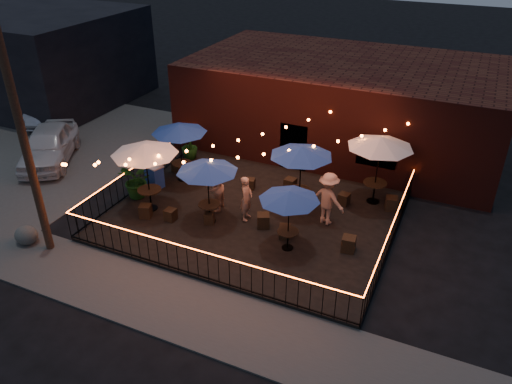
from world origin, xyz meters
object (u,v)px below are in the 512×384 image
Objects in this scene: cafe_table_5 at (381,143)px; boulder at (26,235)px; cafe_table_1 at (179,129)px; cafe_table_0 at (144,150)px; utility_pole at (23,139)px; cooler at (154,176)px; cafe_table_3 at (301,152)px; cafe_table_4 at (289,196)px; cafe_table_2 at (207,168)px.

cafe_table_5 is 3.11× the size of boulder.
cafe_table_0 is at bearing -86.46° from cafe_table_1.
cafe_table_1 is at bearing 74.70° from utility_pole.
cafe_table_0 is 2.60m from cooler.
utility_pole is 5.98m from cooler.
cafe_table_3 reaches higher than cafe_table_4.
boulder is (-5.09, -3.60, -1.97)m from cafe_table_2.
cafe_table_0 is 5.54m from cafe_table_3.
cafe_table_5 is at bearing 28.07° from cafe_table_0.
cafe_table_1 is 1.12× the size of cafe_table_4.
cafe_table_5 is at bearing 36.29° from boulder.
cafe_table_1 is at bearing 93.54° from cafe_table_0.
cafe_table_1 is 6.33m from cafe_table_4.
cafe_table_4 reaches higher than cooler.
cooler is 5.29m from boulder.
cafe_table_5 reaches higher than cooler.
cooler is at bearing 69.97° from boulder.
cafe_table_2 is 2.74× the size of boulder.
cafe_table_2 is 1.02× the size of cafe_table_4.
utility_pole is 8.98m from cafe_table_3.
cafe_table_0 is 8.44m from cafe_table_5.
utility_pole is at bearing -117.60° from cafe_table_0.
utility_pole is at bearing -140.07° from cafe_table_2.
cooler is at bearing -163.46° from cafe_table_5.
cafe_table_0 is 5.58m from cafe_table_4.
cafe_table_2 is (2.58, -2.35, -0.08)m from cafe_table_1.
cafe_table_0 is 1.10× the size of cafe_table_1.
utility_pole is 3.09× the size of cafe_table_1.
cafe_table_0 is 1.13× the size of cafe_table_3.
cafe_table_2 reaches higher than cafe_table_4.
cafe_table_1 reaches higher than cafe_table_2.
cafe_table_4 reaches higher than boulder.
cafe_table_5 is at bearing 33.69° from cafe_table_3.
cafe_table_4 is (5.56, -0.21, -0.44)m from cafe_table_0.
cafe_table_1 is 2.75× the size of cooler.
cafe_table_5 reaches higher than cafe_table_0.
cafe_table_2 reaches higher than boulder.
cafe_table_5 is (7.60, 1.48, 0.21)m from cafe_table_1.
boulder is (-0.91, -0.10, -3.66)m from utility_pole.
utility_pole is 11.84m from cafe_table_5.
cafe_table_0 is at bearing 52.36° from boulder.
utility_pole is 5.71m from cafe_table_2.
cafe_table_3 is 2.94× the size of boulder.
cafe_table_5 is at bearing 11.00° from cafe_table_1.
cafe_table_3 reaches higher than cooler.
utility_pole reaches higher than cafe_table_4.
cooler reaches higher than boulder.
cafe_table_3 is at bearing 37.09° from boulder.
cafe_table_1 is 3.49m from cafe_table_2.
utility_pole reaches higher than cafe_table_5.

